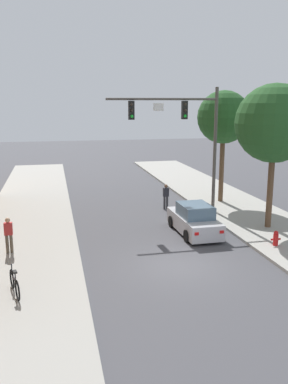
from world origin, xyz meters
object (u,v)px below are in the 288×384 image
at_px(pedestrian_crossing_road, 166,195).
at_px(fire_hydrant, 276,238).
at_px(bicycle_leaning, 15,284).
at_px(traffic_signal_mast, 186,127).
at_px(car_lead_silver, 194,220).
at_px(street_tree_second, 224,118).
at_px(pedestrian_sidewalk_left_walker, 9,233).
at_px(street_tree_nearest, 274,124).

bearing_deg(pedestrian_crossing_road, fire_hydrant, -69.30).
relative_size(pedestrian_crossing_road, bicycle_leaning, 0.95).
bearing_deg(bicycle_leaning, traffic_signal_mast, 45.08).
relative_size(car_lead_silver, street_tree_second, 0.58).
bearing_deg(traffic_signal_mast, pedestrian_crossing_road, 114.56).
xyz_separation_m(traffic_signal_mast, pedestrian_sidewalk_left_walker, (-9.78, -4.94, -4.28)).
bearing_deg(pedestrian_sidewalk_left_walker, street_tree_second, 29.03).
relative_size(car_lead_silver, fire_hydrant, 5.92).
xyz_separation_m(pedestrian_crossing_road, street_tree_nearest, (4.26, -5.37, 4.77)).
height_order(pedestrian_sidewalk_left_walker, street_tree_second, street_tree_second).
bearing_deg(car_lead_silver, fire_hydrant, -45.09).
relative_size(car_lead_silver, pedestrian_crossing_road, 2.60).
distance_m(fire_hydrant, street_tree_second, 10.48).
bearing_deg(street_tree_nearest, car_lead_silver, 177.48).
xyz_separation_m(traffic_signal_mast, street_tree_second, (3.39, 2.37, 0.44)).
bearing_deg(street_tree_second, fire_hydrant, -96.41).
bearing_deg(street_tree_nearest, pedestrian_sidewalk_left_walker, -175.13).
distance_m(traffic_signal_mast, pedestrian_crossing_road, 4.76).
bearing_deg(street_tree_nearest, traffic_signal_mast, 133.02).
relative_size(pedestrian_sidewalk_left_walker, bicycle_leaning, 0.95).
relative_size(pedestrian_crossing_road, street_tree_second, 0.22).
bearing_deg(traffic_signal_mast, bicycle_leaning, -134.92).
bearing_deg(pedestrian_sidewalk_left_walker, pedestrian_crossing_road, 35.68).
distance_m(car_lead_silver, street_tree_second, 8.81).
xyz_separation_m(bicycle_leaning, street_tree_nearest, (12.75, 5.43, 5.14)).
height_order(pedestrian_crossing_road, fire_hydrant, pedestrian_crossing_road).
relative_size(bicycle_leaning, street_tree_second, 0.23).
distance_m(pedestrian_sidewalk_left_walker, pedestrian_crossing_road, 11.15).
xyz_separation_m(pedestrian_sidewalk_left_walker, street_tree_second, (13.17, 7.31, 4.72)).
bearing_deg(car_lead_silver, bicycle_leaning, -146.81).
xyz_separation_m(bicycle_leaning, street_tree_second, (12.59, 11.60, 5.25)).
distance_m(pedestrian_sidewalk_left_walker, bicycle_leaning, 4.37).
bearing_deg(pedestrian_crossing_road, bicycle_leaning, -128.16).
xyz_separation_m(traffic_signal_mast, bicycle_leaning, (-9.21, -9.23, -4.81)).
bearing_deg(bicycle_leaning, pedestrian_sidewalk_left_walker, 97.58).
xyz_separation_m(traffic_signal_mast, pedestrian_crossing_road, (-0.72, 1.57, -4.43)).
bearing_deg(street_tree_nearest, pedestrian_crossing_road, 128.44).
bearing_deg(car_lead_silver, traffic_signal_mast, 80.28).
relative_size(pedestrian_sidewalk_left_walker, street_tree_nearest, 0.22).
distance_m(car_lead_silver, pedestrian_sidewalk_left_walker, 9.26).
xyz_separation_m(fire_hydrant, street_tree_second, (1.01, 9.00, 5.28)).
distance_m(pedestrian_crossing_road, fire_hydrant, 8.77).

